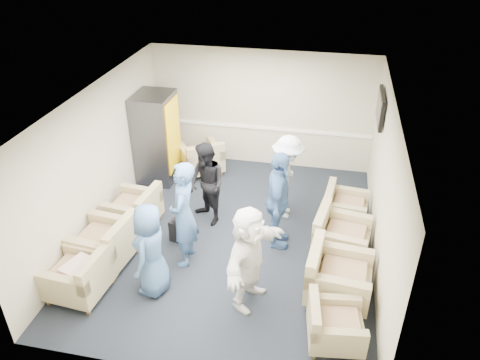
% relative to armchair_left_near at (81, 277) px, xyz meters
% --- Properties ---
extents(floor, '(6.00, 6.00, 0.00)m').
position_rel_armchair_left_near_xyz_m(floor, '(2.00, 1.90, -0.35)').
color(floor, black).
rests_on(floor, ground).
extents(ceiling, '(6.00, 6.00, 0.00)m').
position_rel_armchair_left_near_xyz_m(ceiling, '(2.00, 1.90, 2.35)').
color(ceiling, silver).
rests_on(ceiling, back_wall).
extents(back_wall, '(5.00, 0.02, 2.70)m').
position_rel_armchair_left_near_xyz_m(back_wall, '(2.00, 4.90, 1.00)').
color(back_wall, beige).
rests_on(back_wall, floor).
extents(front_wall, '(5.00, 0.02, 2.70)m').
position_rel_armchair_left_near_xyz_m(front_wall, '(2.00, -1.10, 1.00)').
color(front_wall, beige).
rests_on(front_wall, floor).
extents(left_wall, '(0.02, 6.00, 2.70)m').
position_rel_armchair_left_near_xyz_m(left_wall, '(-0.50, 1.90, 1.00)').
color(left_wall, beige).
rests_on(left_wall, floor).
extents(right_wall, '(0.02, 6.00, 2.70)m').
position_rel_armchair_left_near_xyz_m(right_wall, '(4.50, 1.90, 1.00)').
color(right_wall, beige).
rests_on(right_wall, floor).
extents(chair_rail, '(4.98, 0.04, 0.06)m').
position_rel_armchair_left_near_xyz_m(chair_rail, '(2.00, 4.88, 0.55)').
color(chair_rail, white).
rests_on(chair_rail, back_wall).
extents(tv, '(0.10, 1.00, 0.58)m').
position_rel_armchair_left_near_xyz_m(tv, '(4.44, 3.70, 1.70)').
color(tv, black).
rests_on(tv, right_wall).
extents(armchair_left_near, '(0.94, 0.94, 0.69)m').
position_rel_armchair_left_near_xyz_m(armchair_left_near, '(0.00, 0.00, 0.00)').
color(armchair_left_near, tan).
rests_on(armchair_left_near, floor).
extents(armchair_left_mid, '(1.03, 1.03, 0.75)m').
position_rel_armchair_left_near_xyz_m(armchair_left_mid, '(0.05, 0.81, 0.03)').
color(armchair_left_mid, tan).
rests_on(armchair_left_mid, floor).
extents(armchair_left_far, '(0.95, 0.95, 0.69)m').
position_rel_armchair_left_near_xyz_m(armchair_left_far, '(0.12, 1.89, -0.00)').
color(armchair_left_far, tan).
rests_on(armchair_left_far, floor).
extents(armchair_right_near, '(0.85, 0.85, 0.60)m').
position_rel_armchair_left_near_xyz_m(armchair_right_near, '(3.85, -0.16, -0.05)').
color(armchair_right_near, tan).
rests_on(armchair_right_near, floor).
extents(armchair_right_midnear, '(1.03, 1.03, 0.76)m').
position_rel_armchair_left_near_xyz_m(armchair_right_midnear, '(3.85, 0.74, 0.03)').
color(armchair_right_midnear, tan).
rests_on(armchair_right_midnear, floor).
extents(armchair_right_midfar, '(1.03, 1.03, 0.72)m').
position_rel_armchair_left_near_xyz_m(armchair_right_midfar, '(3.88, 1.81, 0.01)').
color(armchair_right_midfar, tan).
rests_on(armchair_right_midfar, floor).
extents(armchair_right_far, '(0.86, 0.86, 0.63)m').
position_rel_armchair_left_near_xyz_m(armchair_right_far, '(3.94, 2.82, -0.03)').
color(armchair_right_far, tan).
rests_on(armchair_right_far, floor).
extents(armchair_corner, '(1.21, 1.21, 0.70)m').
position_rel_armchair_left_near_xyz_m(armchair_corner, '(0.78, 4.13, 0.00)').
color(armchair_corner, tan).
rests_on(armchair_corner, floor).
extents(vending_machine, '(0.80, 0.93, 1.96)m').
position_rel_armchair_left_near_xyz_m(vending_machine, '(-0.09, 3.74, 0.64)').
color(vending_machine, '#4C4C53').
rests_on(vending_machine, floor).
extents(backpack, '(0.33, 0.27, 0.50)m').
position_rel_armchair_left_near_xyz_m(backpack, '(1.04, 1.62, -0.09)').
color(backpack, black).
rests_on(backpack, floor).
extents(pillow, '(0.50, 0.58, 0.14)m').
position_rel_armchair_left_near_xyz_m(pillow, '(-0.01, 0.01, 0.18)').
color(pillow, silver).
rests_on(pillow, armchair_left_near).
extents(person_front_left, '(0.55, 0.80, 1.57)m').
position_rel_armchair_left_near_xyz_m(person_front_left, '(1.06, 0.34, 0.44)').
color(person_front_left, '#3E6296').
rests_on(person_front_left, floor).
extents(person_mid_left, '(0.52, 0.73, 1.89)m').
position_rel_armchair_left_near_xyz_m(person_mid_left, '(1.34, 1.12, 0.60)').
color(person_mid_left, '#3E6296').
rests_on(person_mid_left, floor).
extents(person_back_left, '(1.01, 1.00, 1.64)m').
position_rel_armchair_left_near_xyz_m(person_back_left, '(1.40, 2.32, 0.47)').
color(person_back_left, black).
rests_on(person_back_left, floor).
extents(person_back_right, '(0.63, 1.10, 1.69)m').
position_rel_armchair_left_near_xyz_m(person_back_right, '(2.84, 2.84, 0.50)').
color(person_back_right, white).
rests_on(person_back_right, floor).
extents(person_mid_right, '(0.54, 1.11, 1.84)m').
position_rel_armchair_left_near_xyz_m(person_mid_right, '(2.80, 1.89, 0.57)').
color(person_mid_right, '#3E6296').
rests_on(person_mid_right, floor).
extents(person_front_right, '(0.95, 1.65, 1.70)m').
position_rel_armchair_left_near_xyz_m(person_front_right, '(2.57, 0.40, 0.50)').
color(person_front_right, white).
rests_on(person_front_right, floor).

